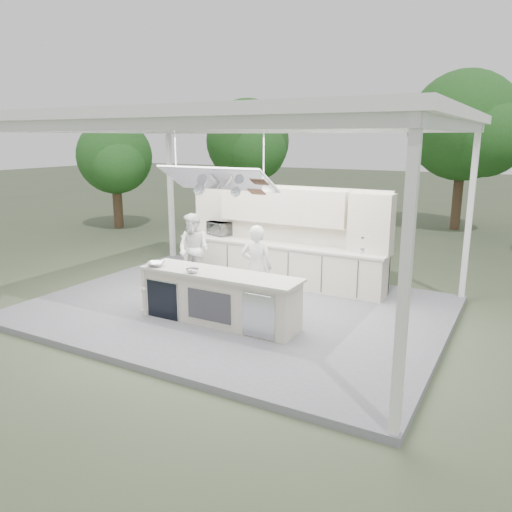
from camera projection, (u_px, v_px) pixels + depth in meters
The scene contains 12 objects.
ground at pixel (236, 312), 10.11m from camera, with size 90.00×90.00×0.00m, color #464E36.
stage_deck at pixel (236, 309), 10.10m from camera, with size 8.00×6.00×0.12m, color slate.
tent at pixel (234, 123), 9.24m from camera, with size 8.20×6.20×3.86m.
demo_island at pixel (219, 297), 9.11m from camera, with size 3.10×0.79×0.95m.
back_counter at pixel (279, 263), 11.59m from camera, with size 5.08×0.72×0.95m.
back_wall_unit at pixel (301, 222), 11.33m from camera, with size 5.05×0.48×2.25m.
tree_cluster at pixel (374, 142), 17.73m from camera, with size 19.55×9.40×5.85m.
head_chef at pixel (256, 268), 9.75m from camera, with size 0.62×0.40×1.69m, color white.
sous_chef at pixel (194, 249), 11.41m from camera, with size 0.80×0.63×1.65m, color white.
toaster_oven at pixel (219, 228), 12.42m from camera, with size 0.60×0.41×0.33m, color #B5B8BC.
bowl_large at pixel (156, 264), 9.43m from camera, with size 0.33×0.33×0.08m, color silver.
bowl_small at pixel (192, 271), 8.98m from camera, with size 0.23×0.23×0.07m, color silver.
Camera 1 is at (5.00, -8.17, 3.46)m, focal length 35.00 mm.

